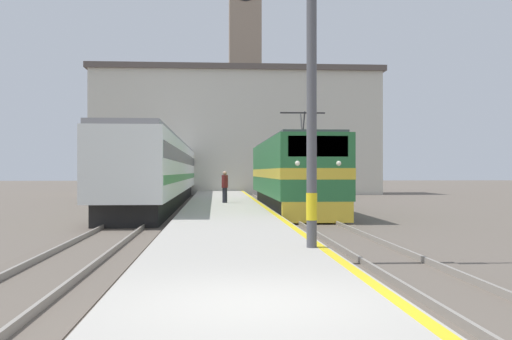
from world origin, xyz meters
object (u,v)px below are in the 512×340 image
object	(u,v)px
catenary_mast	(315,76)
clock_tower	(245,60)
person_on_platform	(225,186)
locomotive_train	(291,174)
passenger_train	(167,171)

from	to	relation	value
catenary_mast	clock_tower	bearing A→B (deg)	88.84
person_on_platform	locomotive_train	bearing A→B (deg)	-22.13
locomotive_train	catenary_mast	bearing A→B (deg)	-95.59
passenger_train	catenary_mast	world-z (taller)	catenary_mast
catenary_mast	person_on_platform	world-z (taller)	catenary_mast
locomotive_train	catenary_mast	size ratio (longest dim) A/B	2.18
person_on_platform	clock_tower	size ratio (longest dim) A/B	0.06
person_on_platform	clock_tower	world-z (taller)	clock_tower
catenary_mast	person_on_platform	size ratio (longest dim) A/B	4.43
locomotive_train	clock_tower	xyz separation A→B (m)	(-0.68, 34.64, 12.38)
locomotive_train	person_on_platform	size ratio (longest dim) A/B	9.63
passenger_train	clock_tower	bearing A→B (deg)	75.07
locomotive_train	catenary_mast	xyz separation A→B (m)	(-1.73, -17.68, 2.23)
passenger_train	catenary_mast	size ratio (longest dim) A/B	5.31
person_on_platform	passenger_train	bearing A→B (deg)	113.41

